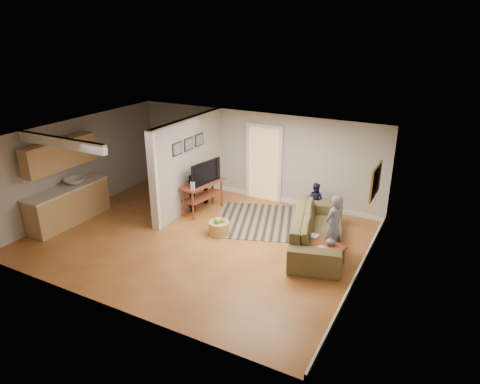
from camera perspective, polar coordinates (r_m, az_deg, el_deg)
name	(u,v)px	position (r m, az deg, el deg)	size (l,w,h in m)	color
ground	(200,238)	(10.31, -5.36, -6.09)	(7.50, 7.50, 0.00)	brown
room_shell	(171,168)	(10.63, -9.22, 3.15)	(7.54, 6.02, 2.52)	#B1AFAA
area_rug	(274,222)	(11.07, 4.57, -3.98)	(2.98, 2.18, 0.01)	black
sofa	(317,246)	(10.05, 10.18, -7.13)	(2.78, 1.09, 0.81)	#403C20
coffee_table	(319,247)	(9.34, 10.43, -7.19)	(1.22, 0.91, 0.64)	maroon
tv_console	(203,186)	(11.39, -4.96, 0.87)	(0.72, 1.39, 1.14)	maroon
speaker_left	(192,194)	(11.50, -6.40, -0.24)	(0.10, 0.10, 1.04)	black
speaker_right	(206,188)	(12.05, -4.61, 0.55)	(0.09, 0.09, 0.92)	black
toy_basket	(219,227)	(10.35, -2.81, -4.73)	(0.50, 0.50, 0.45)	#A98F49
child	(331,255)	(9.77, 12.02, -8.15)	(0.51, 0.34, 1.41)	slate
toddler	(314,216)	(11.55, 9.82, -3.13)	(0.45, 0.35, 0.93)	#222146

